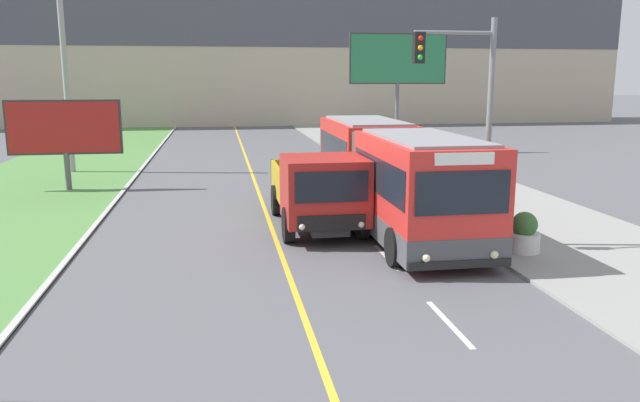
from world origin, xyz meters
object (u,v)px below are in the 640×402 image
(utility_pole_far, at_px, (65,64))
(billboard_large, at_px, (398,62))
(billboard_small, at_px, (64,129))
(traffic_light_mast, at_px, (468,105))
(planter_round_second, at_px, (452,201))
(dump_truck, at_px, (320,193))
(planter_round_near, at_px, (524,234))
(city_bus, at_px, (390,173))

(utility_pole_far, bearing_deg, billboard_large, 15.77)
(billboard_large, xyz_separation_m, billboard_small, (-17.37, -10.56, -3.01))
(traffic_light_mast, height_order, planter_round_second, traffic_light_mast)
(billboard_small, distance_m, planter_round_second, 16.14)
(traffic_light_mast, relative_size, billboard_small, 1.36)
(billboard_small, bearing_deg, dump_truck, -43.41)
(billboard_large, height_order, planter_round_second, billboard_large)
(utility_pole_far, height_order, billboard_small, utility_pole_far)
(planter_round_near, bearing_deg, dump_truck, 146.34)
(dump_truck, bearing_deg, billboard_small, 136.59)
(dump_truck, relative_size, billboard_large, 0.89)
(traffic_light_mast, xyz_separation_m, planter_round_second, (1.13, 3.73, -3.39))
(city_bus, height_order, billboard_small, billboard_small)
(dump_truck, bearing_deg, city_bus, 24.32)
(billboard_large, bearing_deg, planter_round_second, -100.13)
(city_bus, bearing_deg, planter_round_second, 3.94)
(billboard_large, relative_size, billboard_small, 1.59)
(planter_round_second, bearing_deg, billboard_large, 79.87)
(billboard_large, bearing_deg, billboard_small, -148.71)
(traffic_light_mast, distance_m, planter_round_second, 5.16)
(billboard_small, bearing_deg, planter_round_second, -28.04)
(city_bus, bearing_deg, dump_truck, -155.68)
(traffic_light_mast, height_order, billboard_large, billboard_large)
(utility_pole_far, xyz_separation_m, billboard_small, (0.99, -5.37, -2.73))
(city_bus, relative_size, utility_pole_far, 1.20)
(billboard_large, bearing_deg, dump_truck, -112.51)
(utility_pole_far, distance_m, billboard_small, 6.11)
(planter_round_near, bearing_deg, city_bus, 119.14)
(utility_pole_far, bearing_deg, billboard_small, -79.56)
(utility_pole_far, relative_size, planter_round_second, 9.27)
(billboard_large, height_order, billboard_small, billboard_large)
(traffic_light_mast, height_order, planter_round_near, traffic_light_mast)
(traffic_light_mast, bearing_deg, dump_truck, 146.49)
(planter_round_near, relative_size, planter_round_second, 0.96)
(city_bus, bearing_deg, utility_pole_far, 134.55)
(traffic_light_mast, distance_m, billboard_large, 22.31)
(dump_truck, relative_size, utility_pole_far, 0.62)
(city_bus, distance_m, dump_truck, 2.80)
(planter_round_near, bearing_deg, traffic_light_mast, 145.94)
(city_bus, xyz_separation_m, dump_truck, (-2.53, -1.14, -0.36))
(dump_truck, height_order, utility_pole_far, utility_pole_far)
(dump_truck, bearing_deg, traffic_light_mast, -33.51)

